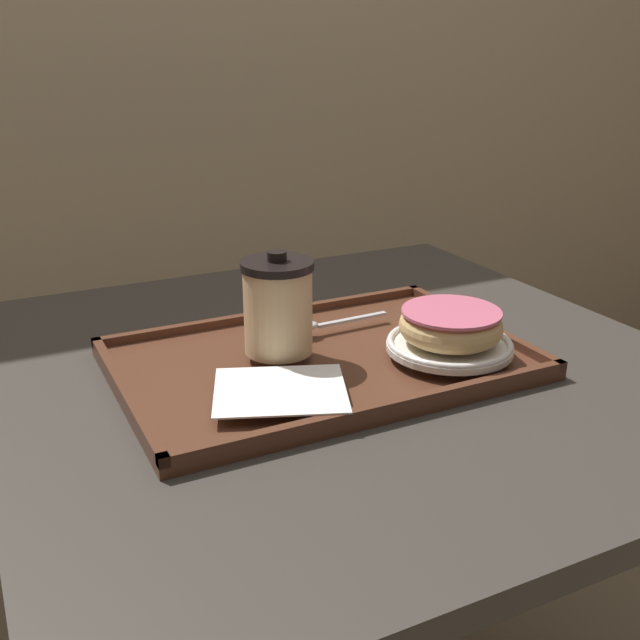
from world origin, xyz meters
The scene contains 7 objects.
cafe_table centered at (0.00, 0.00, 0.53)m, with size 0.87×0.88×0.70m.
serving_tray centered at (-0.03, -0.01, 0.71)m, with size 0.50×0.34×0.02m.
napkin_paper centered at (-0.13, -0.10, 0.73)m, with size 0.18×0.17×0.00m.
coffee_cup_front centered at (-0.08, 0.01, 0.79)m, with size 0.09×0.09×0.13m.
plate_with_chocolate_donut centered at (0.11, -0.08, 0.73)m, with size 0.16×0.16×0.01m.
donut_chocolate_glazed centered at (0.11, -0.08, 0.76)m, with size 0.13×0.13×0.04m.
spoon centered at (0.00, 0.06, 0.73)m, with size 0.14×0.02×0.01m.
Camera 1 is at (-0.42, -0.79, 1.09)m, focal length 42.00 mm.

